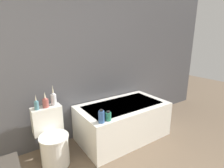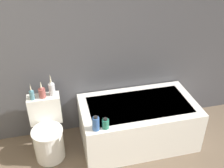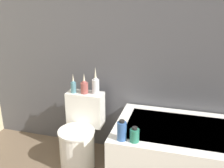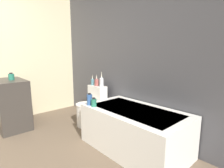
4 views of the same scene
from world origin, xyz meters
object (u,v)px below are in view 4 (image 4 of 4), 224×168
(vase_silver, at_px, (97,82))
(shampoo_bottle_tall, at_px, (89,100))
(vase_bronze, at_px, (102,81))
(shampoo_bottle_short, at_px, (94,102))
(soap_bottle_glass, at_px, (11,77))
(vase_gold, at_px, (92,81))
(toilet, at_px, (90,108))
(bathtub, at_px, (134,129))

(vase_silver, relative_size, shampoo_bottle_tall, 1.22)
(vase_bronze, height_order, shampoo_bottle_short, vase_bronze)
(soap_bottle_glass, bearing_deg, vase_bronze, 54.32)
(vase_gold, distance_m, vase_silver, 0.11)
(soap_bottle_glass, xyz_separation_m, vase_gold, (0.67, 1.21, -0.13))
(toilet, xyz_separation_m, shampoo_bottle_tall, (0.52, -0.37, 0.33))
(toilet, height_order, vase_gold, vase_gold)
(vase_silver, bearing_deg, toilet, -90.00)
(vase_bronze, distance_m, shampoo_bottle_short, 0.78)
(toilet, distance_m, vase_bronze, 0.54)
(vase_bronze, bearing_deg, shampoo_bottle_tall, -53.59)
(vase_silver, distance_m, shampoo_bottle_tall, 0.76)
(shampoo_bottle_short, bearing_deg, soap_bottle_glass, -153.75)
(bathtub, height_order, soap_bottle_glass, soap_bottle_glass)
(vase_silver, bearing_deg, vase_gold, -173.12)
(vase_gold, distance_m, shampoo_bottle_short, 0.92)
(shampoo_bottle_tall, relative_size, shampoo_bottle_short, 1.37)
(vase_bronze, distance_m, shampoo_bottle_tall, 0.71)
(bathtub, relative_size, shampoo_bottle_tall, 8.08)
(bathtub, distance_m, vase_bronze, 1.15)
(vase_gold, distance_m, vase_bronze, 0.23)
(vase_bronze, bearing_deg, vase_gold, -170.32)
(vase_gold, bearing_deg, shampoo_bottle_tall, -39.11)
(toilet, bearing_deg, shampoo_bottle_short, -30.22)
(vase_silver, bearing_deg, shampoo_bottle_short, -40.20)
(vase_bronze, bearing_deg, bathtub, -13.47)
(toilet, height_order, shampoo_bottle_short, toilet)
(bathtub, relative_size, vase_gold, 6.85)
(toilet, distance_m, vase_gold, 0.50)
(shampoo_bottle_short, bearing_deg, shampoo_bottle_tall, -178.85)
(vase_gold, bearing_deg, vase_silver, 6.88)
(bathtub, bearing_deg, soap_bottle_glass, -151.85)
(soap_bottle_glass, relative_size, vase_silver, 0.58)
(shampoo_bottle_tall, bearing_deg, toilet, 144.97)
(toilet, relative_size, shampoo_bottle_tall, 4.07)
(soap_bottle_glass, height_order, vase_bronze, vase_bronze)
(vase_gold, bearing_deg, bathtub, -9.28)
(toilet, xyz_separation_m, soap_bottle_glass, (-0.79, -1.06, 0.60))
(vase_gold, relative_size, shampoo_bottle_short, 1.61)
(vase_gold, bearing_deg, vase_bronze, 9.68)
(bathtub, bearing_deg, vase_bronze, 166.53)
(bathtub, bearing_deg, toilet, 177.48)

